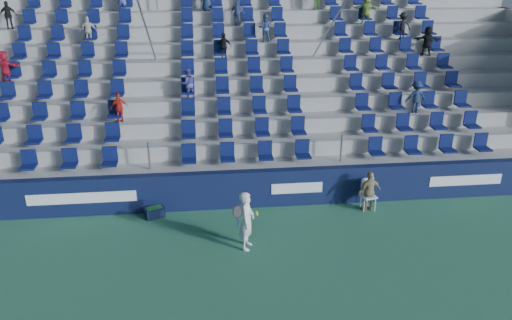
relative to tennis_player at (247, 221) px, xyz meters
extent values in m
plane|color=#30724F|center=(0.26, -0.76, -0.82)|extent=(70.00, 70.00, 0.00)
cube|color=#10193E|center=(0.26, 2.39, -0.22)|extent=(24.00, 0.30, 1.20)
cube|color=white|center=(-4.74, 2.23, -0.20)|extent=(3.20, 0.02, 0.34)
cube|color=white|center=(1.76, 2.23, -0.20)|extent=(1.60, 0.02, 0.34)
cube|color=white|center=(7.26, 2.23, -0.20)|extent=(2.40, 0.02, 0.34)
cube|color=#A4A49E|center=(0.26, 2.96, -0.22)|extent=(24.00, 0.85, 1.20)
cube|color=#A4A49E|center=(0.26, 3.81, 0.03)|extent=(24.00, 0.85, 1.70)
cube|color=#A4A49E|center=(0.26, 4.66, 0.28)|extent=(24.00, 0.85, 2.20)
cube|color=#A4A49E|center=(0.26, 5.51, 0.53)|extent=(24.00, 0.85, 2.70)
cube|color=#A4A49E|center=(0.26, 6.36, 0.78)|extent=(24.00, 0.85, 3.20)
cube|color=#A4A49E|center=(0.26, 7.21, 1.03)|extent=(24.00, 0.85, 3.70)
cube|color=#A4A49E|center=(0.26, 8.06, 1.28)|extent=(24.00, 0.85, 4.20)
cube|color=#A4A49E|center=(0.26, 8.91, 1.53)|extent=(24.00, 0.85, 4.70)
cube|color=#A4A49E|center=(0.26, 9.76, 1.78)|extent=(24.00, 0.85, 5.20)
cube|color=#A4A49E|center=(0.26, 10.44, 2.28)|extent=(24.00, 0.50, 6.20)
cube|color=#0B1446|center=(0.26, 2.96, 0.73)|extent=(16.05, 0.50, 0.70)
cube|color=#0B1446|center=(0.26, 3.81, 1.23)|extent=(16.05, 0.50, 0.70)
cube|color=#0B1446|center=(0.26, 4.66, 1.73)|extent=(16.05, 0.50, 0.70)
cube|color=#0B1446|center=(0.26, 5.51, 2.23)|extent=(16.05, 0.50, 0.70)
cube|color=#0B1446|center=(0.26, 6.36, 2.73)|extent=(16.05, 0.50, 0.70)
cube|color=#0B1446|center=(0.26, 7.21, 3.23)|extent=(16.05, 0.50, 0.70)
cube|color=#0B1446|center=(0.26, 8.06, 3.73)|extent=(16.05, 0.50, 0.70)
cube|color=#0B1446|center=(0.26, 8.91, 4.23)|extent=(16.05, 0.50, 0.70)
cube|color=#0B1446|center=(0.26, 9.76, 4.73)|extent=(16.05, 0.50, 0.70)
cylinder|color=gray|center=(-2.74, 6.36, 3.53)|extent=(0.06, 7.68, 4.55)
cylinder|color=gray|center=(3.26, 6.36, 3.53)|extent=(0.06, 7.68, 4.55)
imported|color=red|center=(-7.75, 6.31, 2.94)|extent=(1.09, 0.62, 1.12)
imported|color=black|center=(6.94, 8.01, 3.90)|extent=(0.71, 0.46, 1.05)
imported|color=black|center=(-0.18, 7.16, 3.36)|extent=(0.61, 0.38, 0.97)
imported|color=#182548|center=(6.33, 4.61, 1.94)|extent=(0.74, 0.44, 1.12)
imported|color=black|center=(7.66, 7.16, 3.43)|extent=(1.08, 0.61, 1.11)
imported|color=#8AB146|center=(5.69, 8.86, 4.45)|extent=(1.12, 0.65, 1.15)
imported|color=#45418F|center=(-1.53, 5.46, 2.40)|extent=(0.60, 0.51, 1.05)
imported|color=black|center=(-8.24, 8.86, 4.39)|extent=(0.65, 0.40, 1.03)
imported|color=beige|center=(-5.18, 8.01, 3.89)|extent=(0.65, 0.38, 1.03)
imported|color=#3B4E83|center=(1.45, 8.01, 3.89)|extent=(0.56, 0.47, 1.03)
imported|color=#434F94|center=(0.46, 8.86, 4.37)|extent=(0.62, 0.41, 0.98)
imported|color=red|center=(-3.77, 4.61, 1.87)|extent=(0.62, 0.42, 0.98)
imported|color=silver|center=(0.00, 0.00, 0.00)|extent=(0.55, 0.69, 1.64)
cylinder|color=navy|center=(-0.25, -0.25, 0.11)|extent=(0.03, 0.03, 0.28)
torus|color=black|center=(-0.25, -0.25, 0.41)|extent=(0.30, 0.17, 0.28)
plane|color=#262626|center=(-0.25, -0.25, 0.41)|extent=(0.30, 0.16, 0.29)
sphere|color=#CADA32|center=(0.25, -0.20, 0.27)|extent=(0.07, 0.07, 0.07)
sphere|color=#CADA32|center=(0.25, -0.14, 0.30)|extent=(0.07, 0.07, 0.07)
cube|color=white|center=(3.92, 1.79, -0.38)|extent=(0.51, 0.51, 0.04)
cube|color=white|center=(3.92, 1.99, -0.12)|extent=(0.42, 0.14, 0.53)
cylinder|color=white|center=(3.75, 1.62, -0.61)|extent=(0.03, 0.03, 0.42)
cylinder|color=white|center=(4.09, 1.62, -0.61)|extent=(0.03, 0.03, 0.42)
cylinder|color=white|center=(3.75, 1.96, -0.61)|extent=(0.03, 0.03, 0.42)
cylinder|color=white|center=(4.09, 1.96, -0.61)|extent=(0.03, 0.03, 0.42)
imported|color=tan|center=(3.92, 1.74, -0.18)|extent=(0.81, 0.48, 1.28)
cube|color=black|center=(-2.61, 1.99, -0.67)|extent=(0.65, 0.55, 0.30)
cube|color=#1E662D|center=(-2.61, 1.99, -0.60)|extent=(0.52, 0.42, 0.18)
camera|label=1|loc=(-0.98, -11.53, 6.49)|focal=35.00mm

